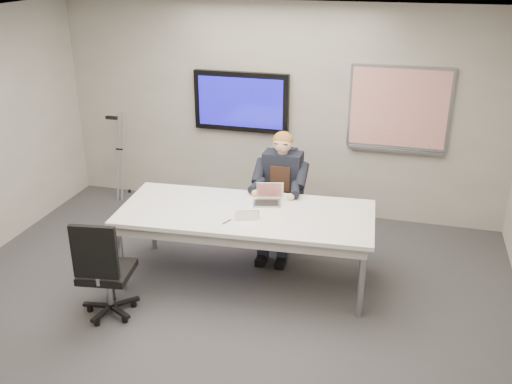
% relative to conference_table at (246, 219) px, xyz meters
% --- Properties ---
extents(floor, '(6.00, 6.00, 0.02)m').
position_rel_conference_table_xyz_m(floor, '(-0.12, -1.04, -0.73)').
color(floor, '#3A3A3C').
rests_on(floor, ground).
extents(ceiling, '(6.00, 6.00, 0.02)m').
position_rel_conference_table_xyz_m(ceiling, '(-0.12, -1.04, 2.07)').
color(ceiling, silver).
rests_on(ceiling, wall_back).
extents(wall_back, '(6.00, 0.02, 2.80)m').
position_rel_conference_table_xyz_m(wall_back, '(-0.12, 1.96, 0.67)').
color(wall_back, '#9A968B').
rests_on(wall_back, ground).
extents(conference_table, '(2.75, 1.30, 0.83)m').
position_rel_conference_table_xyz_m(conference_table, '(0.00, 0.00, 0.00)').
color(conference_table, white).
rests_on(conference_table, ground).
extents(tv_display, '(1.30, 0.09, 0.80)m').
position_rel_conference_table_xyz_m(tv_display, '(-0.62, 1.91, 0.77)').
color(tv_display, black).
rests_on(tv_display, wall_back).
extents(whiteboard, '(1.25, 0.08, 1.10)m').
position_rel_conference_table_xyz_m(whiteboard, '(1.43, 1.93, 0.80)').
color(whiteboard, '#999CA2').
rests_on(whiteboard, wall_back).
extents(office_chair_far, '(0.51, 0.51, 1.01)m').
position_rel_conference_table_xyz_m(office_chair_far, '(0.19, 0.98, -0.42)').
color(office_chair_far, black).
rests_on(office_chair_far, ground).
extents(office_chair_near, '(0.59, 0.59, 1.08)m').
position_rel_conference_table_xyz_m(office_chair_near, '(-1.12, -1.03, -0.39)').
color(office_chair_near, black).
rests_on(office_chair_near, ground).
extents(seated_person, '(0.45, 0.77, 1.45)m').
position_rel_conference_table_xyz_m(seated_person, '(0.19, 0.72, -0.15)').
color(seated_person, '#1F2634').
rests_on(seated_person, office_chair_far).
extents(crutch, '(0.26, 0.71, 1.36)m').
position_rel_conference_table_xyz_m(crutch, '(-2.38, 1.73, -0.08)').
color(crutch, '#B1B4B9').
rests_on(crutch, ground).
extents(laptop, '(0.34, 0.34, 0.21)m').
position_rel_conference_table_xyz_m(laptop, '(0.17, 0.29, 0.15)').
color(laptop, '#ABABAE').
rests_on(laptop, conference_table).
extents(name_tent, '(0.24, 0.15, 0.09)m').
position_rel_conference_table_xyz_m(name_tent, '(0.07, -0.18, 0.14)').
color(name_tent, white).
rests_on(name_tent, conference_table).
extents(pen, '(0.06, 0.13, 0.01)m').
position_rel_conference_table_xyz_m(pen, '(-0.11, -0.31, 0.10)').
color(pen, black).
rests_on(pen, conference_table).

